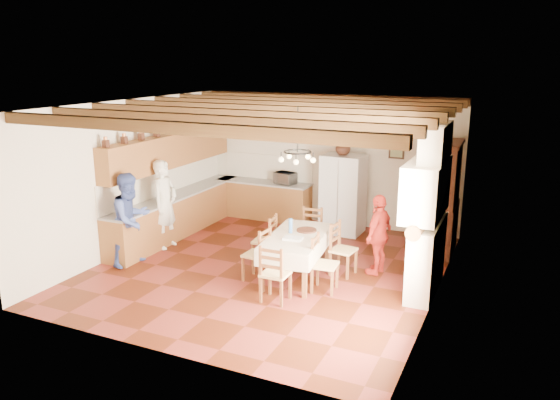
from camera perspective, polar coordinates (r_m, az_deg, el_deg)
The scene contains 31 objects.
floor at distance 10.17m, azimuth -1.22°, elevation -7.21°, with size 6.00×6.50×0.02m, color #481A0A.
ceiling at distance 9.47m, azimuth -1.33°, elevation 10.00°, with size 6.00×6.50×0.02m, color white.
wall_back at distance 12.66m, azimuth 5.18°, elevation 4.24°, with size 6.00×0.02×3.00m, color beige.
wall_front at distance 7.04m, azimuth -12.94°, elevation -4.63°, with size 6.00×0.02×3.00m, color beige.
wall_left at distance 11.32m, azimuth -15.13°, elevation 2.53°, with size 0.02×6.50×3.00m, color beige.
wall_right at distance 8.86m, azimuth 16.53°, elevation -0.87°, with size 0.02×6.50×3.00m, color beige.
ceiling_beams at distance 9.48m, azimuth -1.32°, elevation 9.39°, with size 6.00×6.30×0.16m, color #3C2313, non-canonical shape.
lower_cabinets_left at distance 12.20m, azimuth -10.56°, elevation -1.53°, with size 0.60×4.30×0.86m, color brown.
lower_cabinets_back at distance 13.20m, azimuth -1.73°, elevation -0.03°, with size 2.30×0.60×0.86m, color brown.
countertop_left at distance 12.08m, azimuth -10.66°, elevation 0.52°, with size 0.62×4.30×0.04m, color gray.
countertop_back at distance 13.10m, azimuth -1.74°, elevation 1.87°, with size 2.34×0.62×0.04m, color gray.
backsplash_left at distance 12.17m, azimuth -11.83°, elevation 2.12°, with size 0.03×4.30×0.60m, color silver.
backsplash_back at distance 13.28m, azimuth -1.21°, elevation 3.46°, with size 2.30×0.03×0.60m, color silver.
upper_cabinets at distance 11.96m, azimuth -11.37°, elevation 5.09°, with size 0.35×4.20×0.70m, color brown.
fireplace at distance 9.12m, azimuth 14.87°, elevation -0.97°, with size 0.56×1.60×2.80m, color #F1E5CC, non-canonical shape.
wall_picture at distance 12.16m, azimuth 12.10°, elevation 5.21°, with size 0.34×0.03×0.42m, color black.
refrigerator at distance 12.06m, azimuth 6.61°, elevation 0.62°, with size 0.87×0.72×1.75m, color silver.
hutch at distance 11.15m, azimuth 16.78°, elevation 0.19°, with size 0.51×1.23×2.22m, color #361C12, non-canonical shape.
dining_table at distance 9.55m, azimuth 1.77°, elevation -4.18°, with size 1.10×1.87×0.78m.
chandelier at distance 9.17m, azimuth 1.84°, elevation 5.05°, with size 0.47×0.47×0.03m, color black.
chair_left_near at distance 9.53m, azimuth -2.48°, elevation -5.61°, with size 0.42×0.40×0.96m, color brown, non-canonical shape.
chair_left_far at distance 10.22m, azimuth -1.64°, elevation -4.18°, with size 0.42×0.40×0.96m, color brown, non-canonical shape.
chair_right_near at distance 9.10m, azimuth 4.72°, elevation -6.65°, with size 0.42×0.40×0.96m, color brown, non-canonical shape.
chair_right_far at distance 9.81m, azimuth 6.65°, elevation -5.11°, with size 0.42×0.40×0.96m, color brown, non-canonical shape.
chair_end_near at distance 8.71m, azimuth -0.48°, elevation -7.61°, with size 0.42×0.40×0.96m, color brown, non-canonical shape.
chair_end_far at distance 10.65m, azimuth 3.15°, elevation -3.42°, with size 0.42×0.40×0.96m, color brown, non-canonical shape.
person_man at distance 11.28m, azimuth -11.94°, elevation -0.43°, with size 0.66×0.43×1.81m, color silver.
person_woman_blue at distance 10.47m, azimuth -15.27°, elevation -1.97°, with size 0.85×0.66×1.75m, color #3D509A.
person_woman_red at distance 9.88m, azimuth 10.28°, elevation -3.56°, with size 0.86×0.36×1.46m, color red.
microwave at distance 12.83m, azimuth 0.55°, elevation 2.31°, with size 0.49×0.33×0.27m, color silver.
fridge_vase at distance 11.86m, azimuth 6.61°, elevation 5.51°, with size 0.32×0.32×0.33m, color #361C12.
Camera 1 is at (4.12, -8.49, 3.78)m, focal length 35.00 mm.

